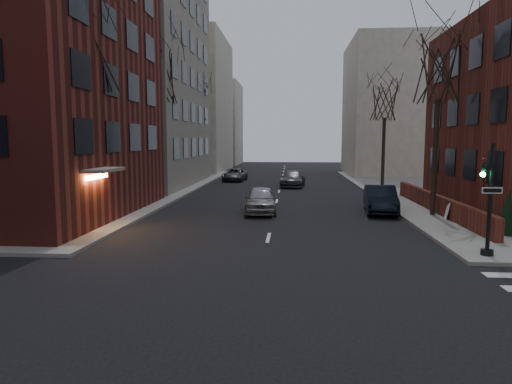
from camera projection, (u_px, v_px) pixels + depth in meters
ground at (235, 382)px, 8.06m from camera, size 160.00×160.00×0.00m
building_left_tan at (94, 32)px, 41.41m from camera, size 18.00×18.00×28.00m
low_wall_right at (436, 203)px, 26.10m from camera, size 0.35×16.00×1.00m
building_distant_la at (175, 105)px, 62.64m from camera, size 14.00×16.00×18.00m
building_distant_ra at (407, 109)px, 55.54m from camera, size 14.00×14.00×16.00m
building_distant_lb at (211, 124)px, 79.56m from camera, size 10.00×12.00×14.00m
traffic_signal at (488, 207)px, 16.15m from camera, size 0.76×0.44×4.00m
tree_left_a at (86, 51)px, 21.62m from camera, size 4.18×4.18×10.26m
tree_left_b at (158, 76)px, 33.45m from camera, size 4.40×4.40×10.80m
tree_left_c at (197, 103)px, 47.42m from camera, size 3.96×3.96×9.72m
tree_right_a at (439, 69)px, 24.31m from camera, size 3.96×3.96×9.72m
tree_right_b at (385, 100)px, 38.22m from camera, size 3.74×3.74×9.18m
streetlamp_near at (152, 140)px, 29.98m from camera, size 0.36×0.36×6.28m
streetlamp_far at (207, 140)px, 49.79m from camera, size 0.36×0.36×6.28m
parked_sedan at (380, 199)px, 26.67m from camera, size 2.14×4.97×1.59m
car_lane_silver at (261, 200)px, 26.74m from camera, size 2.05×4.57×1.52m
car_lane_gray at (293, 179)px, 41.63m from camera, size 2.51×5.11×1.43m
car_lane_far at (235, 175)px, 47.40m from camera, size 2.40×4.75×1.29m
sandwich_board at (451, 211)px, 23.57m from camera, size 0.46×0.60×0.89m
evergreen_shrub at (509, 211)px, 19.92m from camera, size 1.55×1.55×1.99m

